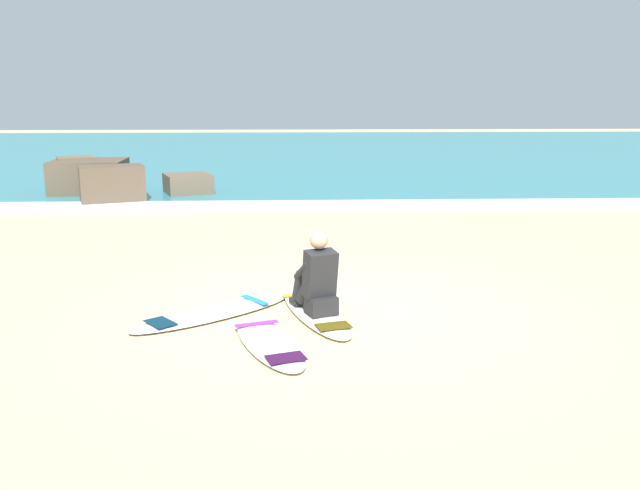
{
  "coord_description": "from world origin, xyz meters",
  "views": [
    {
      "loc": [
        -0.47,
        -7.7,
        2.52
      ],
      "look_at": [
        -0.11,
        1.07,
        0.55
      ],
      "focal_mm": 38.32,
      "sensor_mm": 36.0,
      "label": 1
    }
  ],
  "objects": [
    {
      "name": "ground_plane",
      "position": [
        0.0,
        0.0,
        0.0
      ],
      "size": [
        80.0,
        80.0,
        0.0
      ],
      "primitive_type": "plane",
      "color": "#CCB584"
    },
    {
      "name": "surfer_seated",
      "position": [
        -0.19,
        -0.24,
        0.44
      ],
      "size": [
        0.57,
        0.77,
        0.95
      ],
      "color": "#232326",
      "rests_on": "surfboard_main"
    },
    {
      "name": "surfboard_main",
      "position": [
        -0.21,
        -0.13,
        0.04
      ],
      "size": [
        1.05,
        2.14,
        0.08
      ],
      "color": "#EFE5C6",
      "rests_on": "ground"
    },
    {
      "name": "surfboard_spare_far",
      "position": [
        -0.71,
        -1.12,
        0.04
      ],
      "size": [
        1.04,
        1.8,
        0.08
      ],
      "color": "silver",
      "rests_on": "ground"
    },
    {
      "name": "rock_outcrop_distant",
      "position": [
        -4.96,
        8.96,
        0.43
      ],
      "size": [
        4.05,
        2.81,
        0.95
      ],
      "color": "brown",
      "rests_on": "ground"
    },
    {
      "name": "breaking_foam",
      "position": [
        0.0,
        7.29,
        0.06
      ],
      "size": [
        80.0,
        0.9,
        0.11
      ],
      "primitive_type": "cube",
      "color": "white",
      "rests_on": "ground"
    },
    {
      "name": "sea",
      "position": [
        0.0,
        20.99,
        0.05
      ],
      "size": [
        80.0,
        28.0,
        0.1
      ],
      "primitive_type": "cube",
      "color": "teal",
      "rests_on": "ground"
    },
    {
      "name": "surfboard_spare_near",
      "position": [
        -1.39,
        -0.16,
        0.04
      ],
      "size": [
        1.96,
        1.72,
        0.08
      ],
      "color": "silver",
      "rests_on": "ground"
    }
  ]
}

